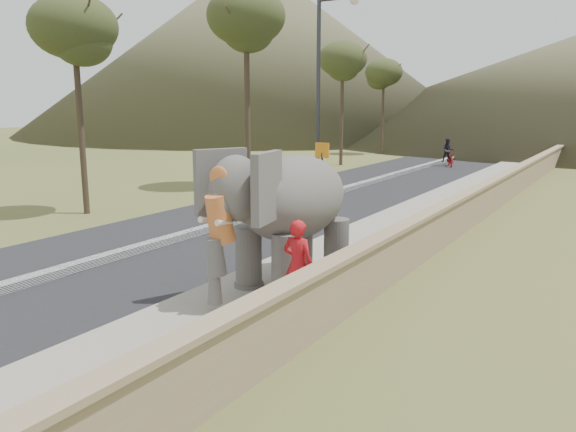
% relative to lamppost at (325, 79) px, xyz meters
% --- Properties ---
extents(ground, '(160.00, 160.00, 0.00)m').
position_rel_lamppost_xyz_m(ground, '(4.69, -12.59, -4.87)').
color(ground, olive).
rests_on(ground, ground).
extents(road, '(7.00, 120.00, 0.03)m').
position_rel_lamppost_xyz_m(road, '(-0.31, -2.59, -4.86)').
color(road, black).
rests_on(road, ground).
extents(median, '(0.35, 120.00, 0.22)m').
position_rel_lamppost_xyz_m(median, '(-0.31, -2.59, -4.76)').
color(median, black).
rests_on(median, ground).
extents(walkway, '(3.00, 120.00, 0.15)m').
position_rel_lamppost_xyz_m(walkway, '(4.69, -2.59, -4.80)').
color(walkway, '#9E9687').
rests_on(walkway, ground).
extents(parapet, '(0.30, 120.00, 1.10)m').
position_rel_lamppost_xyz_m(parapet, '(6.34, -2.59, -4.32)').
color(parapet, tan).
rests_on(parapet, ground).
extents(lamppost, '(1.76, 0.36, 8.00)m').
position_rel_lamppost_xyz_m(lamppost, '(0.00, 0.00, 0.00)').
color(lamppost, '#2C2C30').
rests_on(lamppost, ground).
extents(signboard, '(0.60, 0.08, 2.40)m').
position_rel_lamppost_xyz_m(signboard, '(0.19, -0.54, -3.23)').
color(signboard, '#2D2D33').
rests_on(signboard, ground).
extents(hill_left, '(60.00, 60.00, 22.00)m').
position_rel_lamppost_xyz_m(hill_left, '(-33.31, 42.41, 6.13)').
color(hill_left, brown).
rests_on(hill_left, ground).
extents(elephant_and_man, '(2.49, 4.18, 2.88)m').
position_rel_lamppost_xyz_m(elephant_and_man, '(4.71, -10.07, -3.30)').
color(elephant_and_man, '#66615C').
rests_on(elephant_and_man, ground).
extents(motorcyclist, '(1.33, 1.96, 1.76)m').
position_rel_lamppost_xyz_m(motorcyclist, '(0.73, 15.18, -4.20)').
color(motorcyclist, maroon).
rests_on(motorcyclist, ground).
extents(trees, '(47.16, 37.29, 9.30)m').
position_rel_lamppost_xyz_m(trees, '(7.66, 12.04, -1.03)').
color(trees, '#473828').
rests_on(trees, ground).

